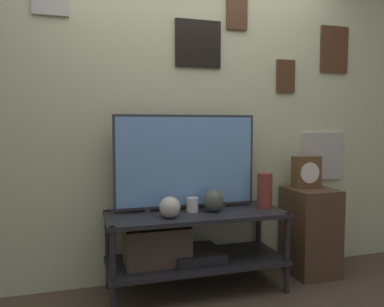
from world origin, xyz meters
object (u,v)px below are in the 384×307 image
television (186,161)px  vase_urn_stoneware (213,201)px  vase_slim_bronze (200,195)px  mantel_clock (306,172)px  candle_jar (192,205)px  vase_tall_ceramic (265,191)px  vase_round_glass (170,207)px

television → vase_urn_stoneware: bearing=-38.1°
vase_slim_bronze → mantel_clock: mantel_clock is taller
television → candle_jar: (0.02, -0.09, -0.31)m
vase_tall_ceramic → mantel_clock: bearing=13.7°
vase_slim_bronze → mantel_clock: bearing=-7.7°
television → candle_jar: bearing=-76.4°
vase_urn_stoneware → vase_tall_ceramic: (0.42, 0.01, 0.05)m
vase_slim_bronze → mantel_clock: 0.90m
vase_round_glass → mantel_clock: bearing=9.4°
vase_round_glass → vase_urn_stoneware: bearing=13.8°
vase_slim_bronze → candle_jar: 0.23m
television → vase_slim_bronze: 0.33m
vase_slim_bronze → candle_jar: size_ratio=1.55×
vase_slim_bronze → candle_jar: vase_slim_bronze is taller
television → vase_round_glass: size_ratio=7.38×
vase_tall_ceramic → candle_jar: bearing=176.5°
vase_round_glass → vase_tall_ceramic: bearing=6.9°
television → vase_urn_stoneware: (0.17, -0.13, -0.28)m
television → mantel_clock: (1.02, -0.02, -0.12)m
vase_urn_stoneware → television: bearing=141.9°
vase_slim_bronze → mantel_clock: size_ratio=0.61×
television → vase_tall_ceramic: bearing=-12.2°
vase_urn_stoneware → mantel_clock: 0.88m
vase_round_glass → mantel_clock: size_ratio=0.56×
vase_urn_stoneware → vase_slim_bronze: 0.23m
vase_tall_ceramic → candle_jar: vase_tall_ceramic is taller
vase_tall_ceramic → mantel_clock: 0.46m
television → vase_round_glass: television is taller
vase_urn_stoneware → vase_slim_bronze: vase_urn_stoneware is taller
vase_urn_stoneware → vase_round_glass: vase_urn_stoneware is taller
vase_slim_bronze → vase_round_glass: bearing=-135.5°
vase_round_glass → television: bearing=51.3°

